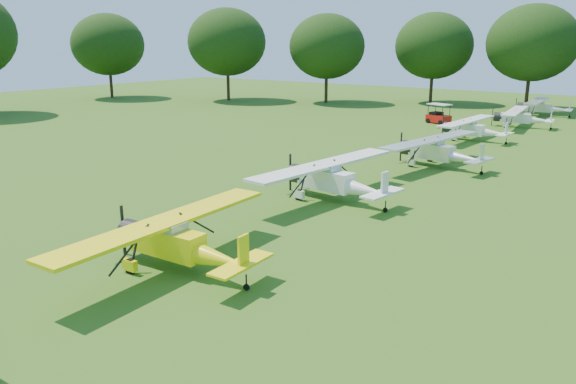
% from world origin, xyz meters
% --- Properties ---
extents(ground, '(160.00, 160.00, 0.00)m').
position_xyz_m(ground, '(0.00, 0.00, 0.00)').
color(ground, '#345615').
rests_on(ground, ground).
extents(tree_belt, '(137.36, 130.27, 14.52)m').
position_xyz_m(tree_belt, '(3.57, 0.16, 8.03)').
color(tree_belt, '#312113').
rests_on(tree_belt, ground).
extents(aircraft_2, '(6.63, 10.55, 2.08)m').
position_xyz_m(aircraft_2, '(0.07, -5.41, 1.22)').
color(aircraft_2, '#FFEC0A').
rests_on(aircraft_2, ground).
extents(aircraft_3, '(6.92, 11.00, 2.16)m').
position_xyz_m(aircraft_3, '(-0.20, 6.38, 1.26)').
color(aircraft_3, white).
rests_on(aircraft_3, ground).
extents(aircraft_4, '(6.69, 10.59, 2.08)m').
position_xyz_m(aircraft_4, '(1.37, 17.68, 1.22)').
color(aircraft_4, silver).
rests_on(aircraft_4, ground).
extents(aircraft_5, '(6.05, 9.63, 1.90)m').
position_xyz_m(aircraft_5, '(-0.15, 29.65, 1.11)').
color(aircraft_5, white).
rests_on(aircraft_5, ground).
extents(aircraft_6, '(5.91, 9.40, 1.85)m').
position_xyz_m(aircraft_6, '(1.26, 40.08, 1.08)').
color(aircraft_6, white).
rests_on(aircraft_6, ground).
extents(aircraft_7, '(6.13, 9.77, 1.92)m').
position_xyz_m(aircraft_7, '(0.99, 50.70, 1.12)').
color(aircraft_7, silver).
rests_on(aircraft_7, ground).
extents(golf_cart, '(2.70, 2.10, 2.04)m').
position_xyz_m(golf_cart, '(-6.49, 38.07, 0.68)').
color(golf_cart, red).
rests_on(golf_cart, ground).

